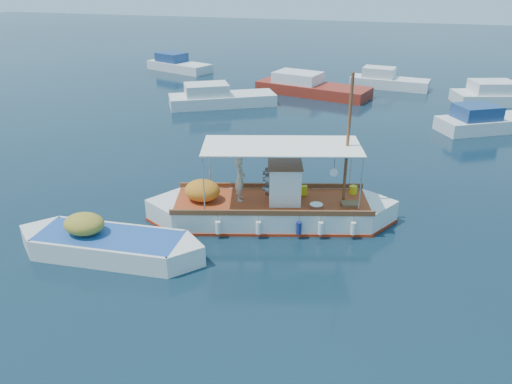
# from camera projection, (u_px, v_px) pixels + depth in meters

# --- Properties ---
(ground) EXTENTS (160.00, 160.00, 0.00)m
(ground) POSITION_uv_depth(u_px,v_px,m) (268.00, 229.00, 18.86)
(ground) COLOR black
(ground) RESTS_ON ground
(fishing_caique) EXTENTS (9.42, 4.42, 5.95)m
(fishing_caique) POSITION_uv_depth(u_px,v_px,m) (270.00, 209.00, 19.22)
(fishing_caique) COLOR white
(fishing_caique) RESTS_ON ground
(dinghy) EXTENTS (6.83, 2.23, 1.67)m
(dinghy) POSITION_uv_depth(u_px,v_px,m) (108.00, 246.00, 17.03)
(dinghy) COLOR white
(dinghy) RESTS_ON ground
(bg_boat_nw) EXTENTS (7.65, 5.68, 1.80)m
(bg_boat_nw) POSITION_uv_depth(u_px,v_px,m) (219.00, 99.00, 35.31)
(bg_boat_nw) COLOR silver
(bg_boat_nw) RESTS_ON ground
(bg_boat_n) EXTENTS (9.13, 4.94, 1.80)m
(bg_boat_n) POSITION_uv_depth(u_px,v_px,m) (310.00, 88.00, 38.49)
(bg_boat_n) COLOR maroon
(bg_boat_n) RESTS_ON ground
(bg_boat_ne) EXTENTS (6.30, 4.86, 1.80)m
(bg_boat_ne) POSITION_uv_depth(u_px,v_px,m) (485.00, 123.00, 29.96)
(bg_boat_ne) COLOR silver
(bg_boat_ne) RESTS_ON ground
(bg_boat_e) EXTENTS (7.68, 4.59, 1.80)m
(bg_boat_e) POSITION_uv_depth(u_px,v_px,m) (503.00, 96.00, 35.94)
(bg_boat_e) COLOR silver
(bg_boat_e) RESTS_ON ground
(bg_boat_far_w) EXTENTS (6.87, 4.47, 1.80)m
(bg_boat_far_w) POSITION_uv_depth(u_px,v_px,m) (178.00, 65.00, 47.18)
(bg_boat_far_w) COLOR silver
(bg_boat_far_w) RESTS_ON ground
(bg_boat_far_n) EXTENTS (6.36, 2.76, 1.80)m
(bg_boat_far_n) POSITION_uv_depth(u_px,v_px,m) (387.00, 82.00, 40.54)
(bg_boat_far_n) COLOR silver
(bg_boat_far_n) RESTS_ON ground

